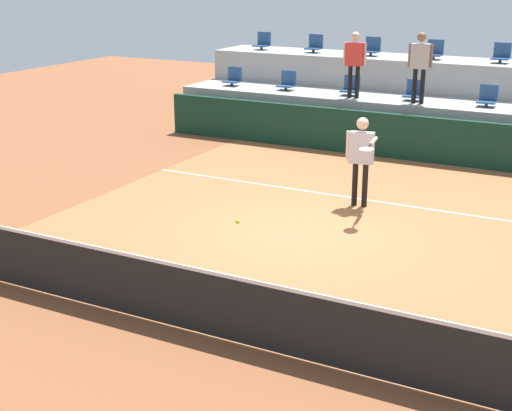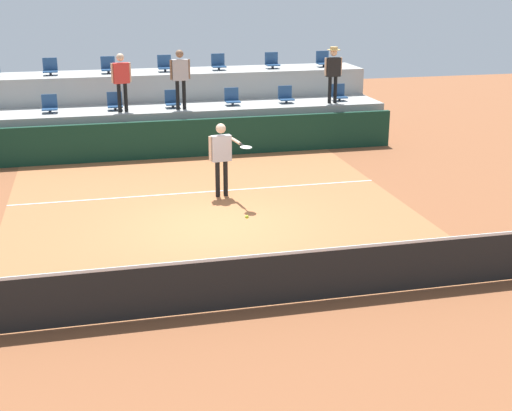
# 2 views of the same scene
# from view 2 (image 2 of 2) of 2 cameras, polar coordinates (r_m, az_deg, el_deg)

# --- Properties ---
(ground_plane) EXTENTS (40.00, 40.00, 0.00)m
(ground_plane) POSITION_cam_2_polar(r_m,az_deg,el_deg) (14.98, -3.15, -1.58)
(ground_plane) COLOR brown
(court_inner_paint) EXTENTS (9.00, 10.00, 0.01)m
(court_inner_paint) POSITION_cam_2_polar(r_m,az_deg,el_deg) (15.91, -3.80, -0.38)
(court_inner_paint) COLOR #A36038
(court_inner_paint) RESTS_ON ground_plane
(court_service_line) EXTENTS (9.00, 0.06, 0.00)m
(court_service_line) POSITION_cam_2_polar(r_m,az_deg,el_deg) (17.23, -4.60, 1.08)
(court_service_line) COLOR silver
(court_service_line) RESTS_ON ground_plane
(tennis_net) EXTENTS (10.48, 0.08, 1.07)m
(tennis_net) POSITION_cam_2_polar(r_m,az_deg,el_deg) (11.16, 0.55, -5.94)
(tennis_net) COLOR black
(tennis_net) RESTS_ON ground_plane
(sponsor_backboard) EXTENTS (13.00, 0.16, 1.10)m
(sponsor_backboard) POSITION_cam_2_polar(r_m,az_deg,el_deg) (20.54, -6.23, 5.41)
(sponsor_backboard) COLOR #0F3323
(sponsor_backboard) RESTS_ON ground_plane
(seating_tier_lower) EXTENTS (13.00, 1.80, 1.25)m
(seating_tier_lower) POSITION_cam_2_polar(r_m,az_deg,el_deg) (21.78, -6.68, 6.33)
(seating_tier_lower) COLOR #9E9E99
(seating_tier_lower) RESTS_ON ground_plane
(seating_tier_upper) EXTENTS (13.00, 1.80, 2.10)m
(seating_tier_upper) POSITION_cam_2_polar(r_m,az_deg,el_deg) (23.46, -7.27, 8.22)
(seating_tier_upper) COLOR #9E9E99
(seating_tier_upper) RESTS_ON ground_plane
(stadium_chair_lower_left) EXTENTS (0.44, 0.40, 0.52)m
(stadium_chair_lower_left) POSITION_cam_2_polar(r_m,az_deg,el_deg) (21.45, -16.41, 7.82)
(stadium_chair_lower_left) COLOR #2D2D33
(stadium_chair_lower_left) RESTS_ON seating_tier_lower
(stadium_chair_lower_mid_left) EXTENTS (0.44, 0.40, 0.52)m
(stadium_chair_lower_mid_left) POSITION_cam_2_polar(r_m,az_deg,el_deg) (21.43, -11.39, 8.19)
(stadium_chair_lower_mid_left) COLOR #2D2D33
(stadium_chair_lower_mid_left) RESTS_ON seating_tier_lower
(stadium_chair_lower_center) EXTENTS (0.44, 0.40, 0.52)m
(stadium_chair_lower_center) POSITION_cam_2_polar(r_m,az_deg,el_deg) (21.56, -6.80, 8.48)
(stadium_chair_lower_center) COLOR #2D2D33
(stadium_chair_lower_center) RESTS_ON seating_tier_lower
(stadium_chair_lower_mid_right) EXTENTS (0.44, 0.40, 0.52)m
(stadium_chair_lower_mid_right) POSITION_cam_2_polar(r_m,az_deg,el_deg) (21.85, -1.96, 8.72)
(stadium_chair_lower_mid_right) COLOR #2D2D33
(stadium_chair_lower_mid_right) RESTS_ON seating_tier_lower
(stadium_chair_lower_right) EXTENTS (0.44, 0.40, 0.52)m
(stadium_chair_lower_right) POSITION_cam_2_polar(r_m,az_deg,el_deg) (22.25, 2.43, 8.89)
(stadium_chair_lower_right) COLOR #2D2D33
(stadium_chair_lower_right) RESTS_ON seating_tier_lower
(stadium_chair_lower_far_right) EXTENTS (0.44, 0.40, 0.52)m
(stadium_chair_lower_far_right) POSITION_cam_2_polar(r_m,az_deg,el_deg) (22.78, 6.74, 9.00)
(stadium_chair_lower_far_right) COLOR #2D2D33
(stadium_chair_lower_far_right) RESTS_ON seating_tier_lower
(stadium_chair_upper_left) EXTENTS (0.44, 0.40, 0.52)m
(stadium_chair_upper_left) POSITION_cam_2_polar(r_m,az_deg,el_deg) (23.11, -16.37, 10.66)
(stadium_chair_upper_left) COLOR #2D2D33
(stadium_chair_upper_left) RESTS_ON seating_tier_upper
(stadium_chair_upper_mid_left) EXTENTS (0.44, 0.40, 0.52)m
(stadium_chair_upper_mid_left) POSITION_cam_2_polar(r_m,az_deg,el_deg) (23.09, -11.92, 10.99)
(stadium_chair_upper_mid_left) COLOR #2D2D33
(stadium_chair_upper_mid_left) RESTS_ON seating_tier_upper
(stadium_chair_upper_center) EXTENTS (0.44, 0.40, 0.52)m
(stadium_chair_upper_center) POSITION_cam_2_polar(r_m,az_deg,el_deg) (23.21, -7.43, 11.26)
(stadium_chair_upper_center) COLOR #2D2D33
(stadium_chair_upper_center) RESTS_ON seating_tier_upper
(stadium_chair_upper_mid_right) EXTENTS (0.44, 0.40, 0.52)m
(stadium_chair_upper_mid_right) POSITION_cam_2_polar(r_m,az_deg,el_deg) (23.46, -3.07, 11.46)
(stadium_chair_upper_mid_right) COLOR #2D2D33
(stadium_chair_upper_mid_right) RESTS_ON seating_tier_upper
(stadium_chair_upper_right) EXTENTS (0.44, 0.40, 0.52)m
(stadium_chair_upper_right) POSITION_cam_2_polar(r_m,az_deg,el_deg) (23.85, 1.31, 11.59)
(stadium_chair_upper_right) COLOR #2D2D33
(stadium_chair_upper_right) RESTS_ON seating_tier_upper
(stadium_chair_upper_far_right) EXTENTS (0.44, 0.40, 0.52)m
(stadium_chair_upper_far_right) POSITION_cam_2_polar(r_m,az_deg,el_deg) (24.37, 5.47, 11.66)
(stadium_chair_upper_far_right) COLOR #2D2D33
(stadium_chair_upper_far_right) RESTS_ON seating_tier_upper
(tennis_player) EXTENTS (0.87, 1.19, 1.77)m
(tennis_player) POSITION_cam_2_polar(r_m,az_deg,el_deg) (16.60, -2.78, 4.35)
(tennis_player) COLOR black
(tennis_player) RESTS_ON ground_plane
(spectator_in_grey) EXTENTS (0.59, 0.26, 1.69)m
(spectator_in_grey) POSITION_cam_2_polar(r_m,az_deg,el_deg) (20.94, -10.88, 10.22)
(spectator_in_grey) COLOR black
(spectator_in_grey) RESTS_ON seating_tier_lower
(spectator_in_white) EXTENTS (0.61, 0.25, 1.75)m
(spectator_in_white) POSITION_cam_2_polar(r_m,az_deg,el_deg) (21.08, -6.18, 10.61)
(spectator_in_white) COLOR black
(spectator_in_white) RESTS_ON seating_tier_lower
(spectator_with_hat) EXTENTS (0.59, 0.42, 1.73)m
(spectator_with_hat) POSITION_cam_2_polar(r_m,az_deg,el_deg) (22.19, 6.29, 10.97)
(spectator_with_hat) COLOR black
(spectator_with_hat) RESTS_ON seating_tier_lower
(tennis_ball) EXTENTS (0.07, 0.07, 0.07)m
(tennis_ball) POSITION_cam_2_polar(r_m,az_deg,el_deg) (12.55, -0.75, -0.93)
(tennis_ball) COLOR #CCE033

